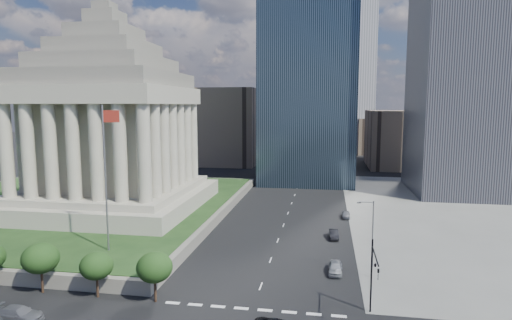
% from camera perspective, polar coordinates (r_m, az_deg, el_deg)
% --- Properties ---
extents(ground, '(500.00, 500.00, 0.00)m').
position_cam_1_polar(ground, '(131.05, 6.06, -2.33)').
color(ground, black).
rests_on(ground, ground).
extents(plaza_terrace, '(66.00, 70.00, 1.80)m').
position_cam_1_polar(plaza_terrace, '(97.20, -23.67, -5.77)').
color(plaza_terrace, '#646055').
rests_on(plaza_terrace, ground).
extents(plaza_lawn, '(64.00, 68.00, 0.10)m').
position_cam_1_polar(plaza_lawn, '(97.00, -23.70, -5.22)').
color(plaza_lawn, '#1A3315').
rests_on(plaza_lawn, plaza_terrace).
extents(war_memorial, '(34.00, 34.00, 39.00)m').
position_cam_1_polar(war_memorial, '(87.52, -19.01, 6.62)').
color(war_memorial, gray).
rests_on(war_memorial, plaza_lawn).
extents(flagpole, '(2.52, 0.24, 20.00)m').
position_cam_1_polar(flagpole, '(61.25, -19.34, -1.31)').
color(flagpole, slate).
rests_on(flagpole, plaza_lawn).
extents(midrise_glass, '(26.00, 26.00, 60.00)m').
position_cam_1_polar(midrise_glass, '(124.38, 7.04, 11.01)').
color(midrise_glass, black).
rests_on(midrise_glass, ground).
extents(building_filler_ne, '(20.00, 30.00, 20.00)m').
position_cam_1_polar(building_filler_ne, '(161.28, 18.21, 2.73)').
color(building_filler_ne, brown).
rests_on(building_filler_ne, ground).
extents(building_filler_nw, '(24.00, 30.00, 28.00)m').
position_cam_1_polar(building_filler_nw, '(163.57, -3.80, 4.54)').
color(building_filler_nw, brown).
rests_on(building_filler_nw, ground).
extents(traffic_signal_ne, '(0.30, 5.74, 8.00)m').
position_cam_1_polar(traffic_signal_ne, '(46.05, 15.40, -14.09)').
color(traffic_signal_ne, black).
rests_on(traffic_signal_ne, ground).
extents(street_lamp_north, '(2.13, 0.22, 10.00)m').
position_cam_1_polar(street_lamp_north, '(56.65, 15.10, -9.56)').
color(street_lamp_north, slate).
rests_on(street_lamp_north, ground).
extents(suv_grey, '(2.30, 5.30, 1.52)m').
position_cam_1_polar(suv_grey, '(52.16, -29.11, -17.51)').
color(suv_grey, '#54565C').
rests_on(suv_grey, ground).
extents(parked_sedan_near, '(1.88, 4.46, 1.51)m').
position_cam_1_polar(parked_sedan_near, '(58.58, 10.53, -13.93)').
color(parked_sedan_near, gray).
rests_on(parked_sedan_near, ground).
extents(parked_sedan_mid, '(4.21, 1.66, 1.36)m').
position_cam_1_polar(parked_sedan_mid, '(72.83, 10.34, -9.71)').
color(parked_sedan_mid, black).
rests_on(parked_sedan_mid, ground).
extents(parked_sedan_far, '(1.62, 3.92, 1.33)m').
position_cam_1_polar(parked_sedan_far, '(85.96, 11.90, -7.12)').
color(parked_sedan_far, slate).
rests_on(parked_sedan_far, ground).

